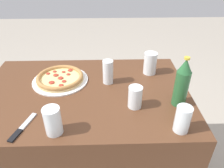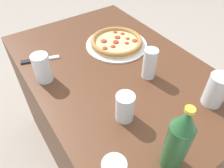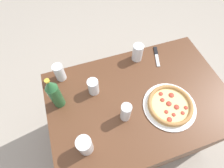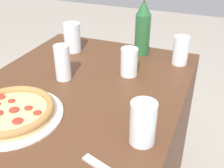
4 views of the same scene
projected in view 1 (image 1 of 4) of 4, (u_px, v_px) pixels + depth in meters
The scene contains 9 objects.
table at pixel (88, 139), 1.41m from camera, with size 1.15×0.76×0.76m.
pizza_margherita at pixel (60, 78), 1.28m from camera, with size 0.32×0.32×0.04m.
glass_lemonade at pixel (150, 64), 1.34m from camera, with size 0.08×0.08×0.14m.
glass_mango_juice at pixel (108, 73), 1.24m from camera, with size 0.06×0.06×0.14m.
glass_iced_tea at pixel (53, 122), 0.91m from camera, with size 0.07×0.07×0.13m.
glass_red_wine at pixel (135, 98), 1.07m from camera, with size 0.07×0.07×0.11m.
glass_water at pixel (182, 120), 0.92m from camera, with size 0.07×0.07×0.12m.
beer_bottle at pixel (182, 83), 1.04m from camera, with size 0.07×0.07×0.26m.
knife at pixel (22, 128), 0.96m from camera, with size 0.08×0.18×0.01m.
Camera 1 is at (0.12, -0.99, 1.45)m, focal length 35.00 mm.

